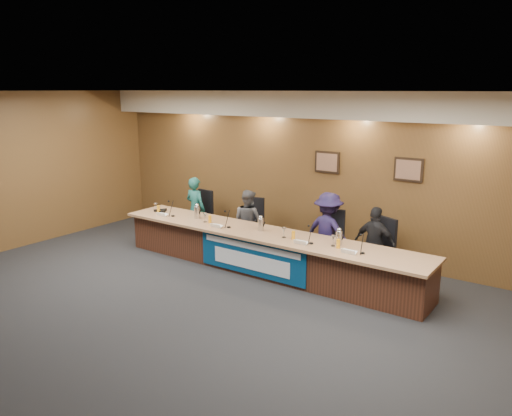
% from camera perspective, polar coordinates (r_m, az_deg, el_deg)
% --- Properties ---
extents(floor, '(10.00, 10.00, 0.00)m').
position_cam_1_polar(floor, '(7.47, -9.72, -12.42)').
color(floor, black).
rests_on(floor, ground).
extents(ceiling, '(10.00, 8.00, 0.04)m').
position_cam_1_polar(ceiling, '(6.73, -10.82, 12.91)').
color(ceiling, silver).
rests_on(ceiling, wall_back).
extents(wall_back, '(10.00, 0.04, 3.20)m').
position_cam_1_polar(wall_back, '(10.08, 6.16, 4.04)').
color(wall_back, brown).
rests_on(wall_back, floor).
extents(soffit, '(10.00, 0.50, 0.50)m').
position_cam_1_polar(soffit, '(9.73, 5.62, 11.71)').
color(soffit, beige).
rests_on(soffit, wall_back).
extents(dais_body, '(6.00, 0.80, 0.70)m').
position_cam_1_polar(dais_body, '(9.05, 0.98, -5.13)').
color(dais_body, '#412114').
rests_on(dais_body, floor).
extents(dais_top, '(6.10, 0.95, 0.05)m').
position_cam_1_polar(dais_top, '(8.90, 0.81, -2.93)').
color(dais_top, '#9D724E').
rests_on(dais_top, dais_body).
extents(banner, '(2.20, 0.02, 0.65)m').
position_cam_1_polar(banner, '(8.72, -0.57, -5.66)').
color(banner, navy).
rests_on(banner, dais_body).
extents(banner_text_upper, '(2.00, 0.01, 0.10)m').
position_cam_1_polar(banner_text_upper, '(8.65, -0.62, -4.43)').
color(banner_text_upper, silver).
rests_on(banner_text_upper, banner).
extents(banner_text_lower, '(1.60, 0.01, 0.28)m').
position_cam_1_polar(banner_text_lower, '(8.74, -0.62, -6.18)').
color(banner_text_lower, silver).
rests_on(banner_text_lower, banner).
extents(wall_photo_left, '(0.52, 0.04, 0.42)m').
position_cam_1_polar(wall_photo_left, '(9.83, 8.15, 5.21)').
color(wall_photo_left, black).
rests_on(wall_photo_left, wall_back).
extents(wall_photo_right, '(0.52, 0.04, 0.42)m').
position_cam_1_polar(wall_photo_right, '(9.22, 17.04, 4.22)').
color(wall_photo_right, black).
rests_on(wall_photo_right, wall_back).
extents(panelist_a, '(0.53, 0.36, 1.40)m').
position_cam_1_polar(panelist_a, '(10.89, -6.92, -0.11)').
color(panelist_a, '#1A5751').
rests_on(panelist_a, floor).
extents(panelist_b, '(0.67, 0.55, 1.29)m').
position_cam_1_polar(panelist_b, '(10.03, -0.92, -1.51)').
color(panelist_b, '#4E4E53').
rests_on(panelist_b, floor).
extents(panelist_c, '(0.99, 0.65, 1.44)m').
position_cam_1_polar(panelist_c, '(9.11, 8.24, -2.71)').
color(panelist_c, '#1C153A').
rests_on(panelist_c, floor).
extents(panelist_d, '(0.79, 0.38, 1.31)m').
position_cam_1_polar(panelist_d, '(8.78, 13.44, -4.04)').
color(panelist_d, black).
rests_on(panelist_d, floor).
extents(office_chair_a, '(0.52, 0.52, 0.08)m').
position_cam_1_polar(office_chair_a, '(11.01, -6.54, -1.12)').
color(office_chair_a, black).
rests_on(office_chair_a, floor).
extents(office_chair_b, '(0.60, 0.60, 0.08)m').
position_cam_1_polar(office_chair_b, '(10.16, -0.58, -2.29)').
color(office_chair_b, black).
rests_on(office_chair_b, floor).
extents(office_chair_c, '(0.58, 0.58, 0.08)m').
position_cam_1_polar(office_chair_c, '(9.26, 8.47, -4.01)').
color(office_chair_c, black).
rests_on(office_chair_c, floor).
extents(office_chair_d, '(0.63, 0.63, 0.08)m').
position_cam_1_polar(office_chair_d, '(8.92, 13.62, -4.94)').
color(office_chair_d, black).
rests_on(office_chair_d, floor).
extents(nameplate_a, '(0.24, 0.08, 0.10)m').
position_cam_1_polar(nameplate_a, '(10.17, -10.82, -0.68)').
color(nameplate_a, white).
rests_on(nameplate_a, dais_top).
extents(microphone_a, '(0.07, 0.07, 0.02)m').
position_cam_1_polar(microphone_a, '(10.12, -9.48, -0.90)').
color(microphone_a, black).
rests_on(microphone_a, dais_top).
extents(juice_glass_a, '(0.06, 0.06, 0.15)m').
position_cam_1_polar(juice_glass_a, '(10.46, -11.08, -0.13)').
color(juice_glass_a, '#FCA317').
rests_on(juice_glass_a, dais_top).
extents(water_glass_a, '(0.08, 0.08, 0.18)m').
position_cam_1_polar(water_glass_a, '(10.55, -11.39, 0.07)').
color(water_glass_a, silver).
rests_on(water_glass_a, dais_top).
extents(nameplate_b, '(0.24, 0.08, 0.10)m').
position_cam_1_polar(nameplate_b, '(9.19, -4.68, -1.99)').
color(nameplate_b, white).
rests_on(nameplate_b, dais_top).
extents(microphone_b, '(0.07, 0.07, 0.02)m').
position_cam_1_polar(microphone_b, '(9.19, -3.14, -2.20)').
color(microphone_b, black).
rests_on(microphone_b, dais_top).
extents(juice_glass_b, '(0.06, 0.06, 0.15)m').
position_cam_1_polar(juice_glass_b, '(9.51, -5.29, -1.29)').
color(juice_glass_b, '#FCA317').
rests_on(juice_glass_b, dais_top).
extents(water_glass_b, '(0.08, 0.08, 0.18)m').
position_cam_1_polar(water_glass_b, '(9.58, -5.85, -1.10)').
color(water_glass_b, silver).
rests_on(water_glass_b, dais_top).
extents(nameplate_c, '(0.24, 0.08, 0.10)m').
position_cam_1_polar(nameplate_c, '(8.22, 5.03, -3.88)').
color(nameplate_c, white).
rests_on(nameplate_c, dais_top).
extents(microphone_c, '(0.07, 0.07, 0.02)m').
position_cam_1_polar(microphone_c, '(8.28, 6.33, -4.03)').
color(microphone_c, black).
rests_on(microphone_c, dais_top).
extents(juice_glass_c, '(0.06, 0.06, 0.15)m').
position_cam_1_polar(juice_glass_c, '(8.46, 4.29, -3.14)').
color(juice_glass_c, '#FCA317').
rests_on(juice_glass_c, dais_top).
extents(water_glass_c, '(0.08, 0.08, 0.18)m').
position_cam_1_polar(water_glass_c, '(8.56, 3.21, -2.82)').
color(water_glass_c, silver).
rests_on(water_glass_c, dais_top).
extents(nameplate_d, '(0.24, 0.08, 0.10)m').
position_cam_1_polar(nameplate_d, '(7.85, 10.48, -4.89)').
color(nameplate_d, white).
rests_on(nameplate_d, dais_top).
extents(microphone_d, '(0.07, 0.07, 0.02)m').
position_cam_1_polar(microphone_d, '(7.92, 12.07, -5.06)').
color(microphone_d, black).
rests_on(microphone_d, dais_top).
extents(juice_glass_d, '(0.06, 0.06, 0.15)m').
position_cam_1_polar(juice_glass_d, '(8.10, 9.37, -4.04)').
color(juice_glass_d, '#FCA317').
rests_on(juice_glass_d, dais_top).
extents(water_glass_d, '(0.08, 0.08, 0.18)m').
position_cam_1_polar(water_glass_d, '(8.19, 8.80, -3.73)').
color(water_glass_d, silver).
rests_on(water_glass_d, dais_top).
extents(carafe_left, '(0.12, 0.12, 0.23)m').
position_cam_1_polar(carafe_left, '(9.88, -6.73, -0.51)').
color(carafe_left, silver).
rests_on(carafe_left, dais_top).
extents(carafe_mid, '(0.11, 0.11, 0.22)m').
position_cam_1_polar(carafe_mid, '(8.96, 0.56, -1.92)').
color(carafe_mid, silver).
rests_on(carafe_mid, dais_top).
extents(carafe_right, '(0.11, 0.11, 0.23)m').
position_cam_1_polar(carafe_right, '(8.26, 9.47, -3.41)').
color(carafe_right, silver).
rests_on(carafe_right, dais_top).
extents(speakerphone, '(0.32, 0.32, 0.05)m').
position_cam_1_polar(speakerphone, '(10.52, -10.78, -0.32)').
color(speakerphone, black).
rests_on(speakerphone, dais_top).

